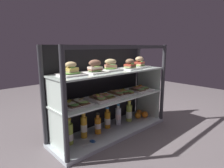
{
  "coord_description": "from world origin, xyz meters",
  "views": [
    {
      "loc": [
        -1.25,
        -1.35,
        0.89
      ],
      "look_at": [
        0.0,
        0.0,
        0.52
      ],
      "focal_mm": 30.25,
      "sensor_mm": 36.0,
      "label": 1
    }
  ],
  "objects": [
    {
      "name": "open_sandwich_tray_mid_right",
      "position": [
        0.14,
        0.02,
        0.41
      ],
      "size": [
        0.25,
        0.26,
        0.06
      ],
      "color": "white",
      "rests_on": "shelf_lower_glass"
    },
    {
      "name": "juice_bottle_back_center",
      "position": [
        -0.31,
        0.05,
        0.14
      ],
      "size": [
        0.06,
        0.06,
        0.26
      ],
      "color": "gold",
      "rests_on": "case_base_deck"
    },
    {
      "name": "riser_lower_tier",
      "position": [
        0.0,
        0.0,
        0.2
      ],
      "size": [
        1.22,
        0.33,
        0.34
      ],
      "color": "silver",
      "rests_on": "case_base_deck"
    },
    {
      "name": "open_sandwich_tray_far_right",
      "position": [
        -0.13,
        -0.0,
        0.41
      ],
      "size": [
        0.25,
        0.26,
        0.06
      ],
      "color": "white",
      "rests_on": "shelf_lower_glass"
    },
    {
      "name": "plated_roll_sandwich_right_of_center",
      "position": [
        0.01,
        0.03,
        0.69
      ],
      "size": [
        0.18,
        0.18,
        0.12
      ],
      "color": "white",
      "rests_on": "shelf_upper_glass"
    },
    {
      "name": "case_base_deck",
      "position": [
        0.0,
        0.0,
        0.02
      ],
      "size": [
        1.3,
        0.41,
        0.04
      ],
      "primitive_type": "cube",
      "color": "#B1BBC1",
      "rests_on": "ground"
    },
    {
      "name": "kitchen_scissors",
      "position": [
        -0.32,
        -0.07,
        0.04
      ],
      "size": [
        0.16,
        0.07,
        0.01
      ],
      "color": "silver",
      "rests_on": "case_base_deck"
    },
    {
      "name": "orange_fruit_beside_bottles",
      "position": [
        0.43,
        0.01,
        0.07
      ],
      "size": [
        0.08,
        0.08,
        0.08
      ],
      "primitive_type": "sphere",
      "color": "orange",
      "rests_on": "case_base_deck"
    },
    {
      "name": "open_sandwich_tray_right_of_center",
      "position": [
        0.41,
        -0.02,
        0.41
      ],
      "size": [
        0.25,
        0.26,
        0.06
      ],
      "color": "white",
      "rests_on": "shelf_lower_glass"
    },
    {
      "name": "plated_roll_sandwich_mid_right",
      "position": [
        0.44,
        0.02,
        0.7
      ],
      "size": [
        0.19,
        0.19,
        0.12
      ],
      "color": "white",
      "rests_on": "shelf_upper_glass"
    },
    {
      "name": "shelf_lower_glass",
      "position": [
        0.0,
        0.0,
        0.38
      ],
      "size": [
        1.24,
        0.35,
        0.01
      ],
      "primitive_type": "cube",
      "color": "silver",
      "rests_on": "riser_lower_tier"
    },
    {
      "name": "juice_bottle_front_fourth",
      "position": [
        -0.48,
        0.04,
        0.13
      ],
      "size": [
        0.07,
        0.07,
        0.24
      ],
      "color": "#AFCC46",
      "rests_on": "case_base_deck"
    },
    {
      "name": "case_frame",
      "position": [
        0.0,
        0.09,
        0.5
      ],
      "size": [
        1.3,
        0.41,
        0.9
      ],
      "color": "#333338",
      "rests_on": "ground"
    },
    {
      "name": "riser_upper_tier",
      "position": [
        0.0,
        0.0,
        0.51
      ],
      "size": [
        1.22,
        0.33,
        0.25
      ],
      "color": "silver",
      "rests_on": "shelf_lower_glass"
    },
    {
      "name": "juice_bottle_back_right",
      "position": [
        0.14,
        0.05,
        0.13
      ],
      "size": [
        0.06,
        0.06,
        0.23
      ],
      "color": "white",
      "rests_on": "case_base_deck"
    },
    {
      "name": "ground_plane",
      "position": [
        0.0,
        0.0,
        -0.01
      ],
      "size": [
        6.0,
        6.0,
        0.02
      ],
      "primitive_type": "cube",
      "color": "#5C5456",
      "rests_on": "ground"
    },
    {
      "name": "shelf_upper_glass",
      "position": [
        0.0,
        0.0,
        0.64
      ],
      "size": [
        1.24,
        0.35,
        0.01
      ],
      "primitive_type": "cube",
      "color": "silver",
      "rests_on": "riser_upper_tier"
    },
    {
      "name": "orange_fruit_rolled_forward",
      "position": [
        0.52,
        -0.03,
        0.07
      ],
      "size": [
        0.08,
        0.08,
        0.08
      ],
      "primitive_type": "sphere",
      "color": "orange",
      "rests_on": "case_base_deck"
    },
    {
      "name": "juice_bottle_front_second",
      "position": [
        -0.01,
        0.06,
        0.13
      ],
      "size": [
        0.06,
        0.06,
        0.23
      ],
      "color": "orange",
      "rests_on": "case_base_deck"
    },
    {
      "name": "plated_roll_sandwich_far_right",
      "position": [
        -0.21,
        -0.0,
        0.7
      ],
      "size": [
        0.18,
        0.18,
        0.12
      ],
      "color": "white",
      "rests_on": "shelf_upper_glass"
    },
    {
      "name": "juice_bottle_tucked_behind",
      "position": [
        -0.16,
        0.03,
        0.12
      ],
      "size": [
        0.06,
        0.06,
        0.21
      ],
      "color": "orange",
      "rests_on": "case_base_deck"
    },
    {
      "name": "orange_fruit_near_left_post",
      "position": [
        0.53,
        0.07,
        0.07
      ],
      "size": [
        0.07,
        0.07,
        0.07
      ],
      "primitive_type": "sphere",
      "color": "orange",
      "rests_on": "case_base_deck"
    },
    {
      "name": "plated_roll_sandwich_near_right_corner",
      "position": [
        0.23,
        -0.03,
        0.69
      ],
      "size": [
        0.18,
        0.18,
        0.11
      ],
      "color": "white",
      "rests_on": "shelf_upper_glass"
    },
    {
      "name": "open_sandwich_tray_near_right_corner",
      "position": [
        -0.42,
        0.01,
        0.4
      ],
      "size": [
        0.25,
        0.26,
        0.06
      ],
      "color": "white",
      "rests_on": "shelf_lower_glass"
    },
    {
      "name": "juice_bottle_front_right_end",
      "position": [
        0.3,
        0.03,
        0.13
      ],
      "size": [
        0.07,
        0.07,
        0.25
      ],
      "color": "#ADC74B",
      "rests_on": "case_base_deck"
    },
    {
      "name": "plated_roll_sandwich_center",
      "position": [
        -0.44,
        0.03,
        0.69
      ],
      "size": [
        0.2,
        0.2,
        0.11
      ],
      "color": "white",
      "rests_on": "shelf_upper_glass"
    }
  ]
}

